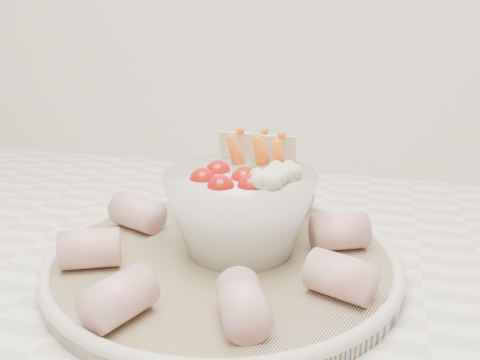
# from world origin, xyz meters

# --- Properties ---
(serving_platter) EXTENTS (0.41, 0.41, 0.02)m
(serving_platter) POSITION_xyz_m (0.16, 1.42, 0.93)
(serving_platter) COLOR navy
(serving_platter) RESTS_ON kitchen_counter
(veggie_bowl) EXTENTS (0.15, 0.15, 0.11)m
(veggie_bowl) POSITION_xyz_m (0.17, 1.44, 0.98)
(veggie_bowl) COLOR silver
(veggie_bowl) RESTS_ON serving_platter
(cured_meat_rolls) EXTENTS (0.29, 0.30, 0.04)m
(cured_meat_rolls) POSITION_xyz_m (0.16, 1.42, 0.95)
(cured_meat_rolls) COLOR #C25864
(cured_meat_rolls) RESTS_ON serving_platter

